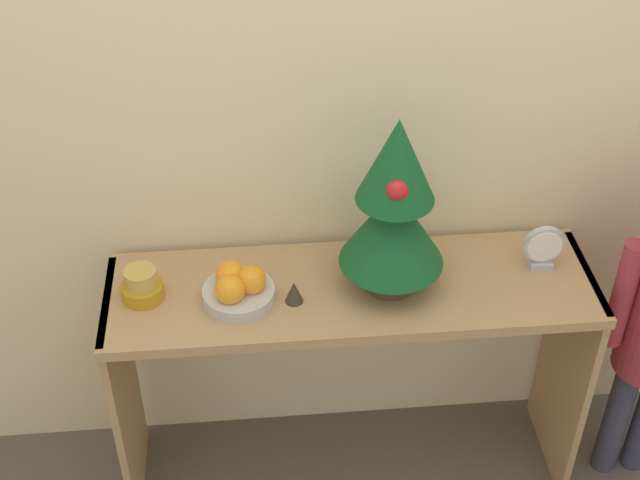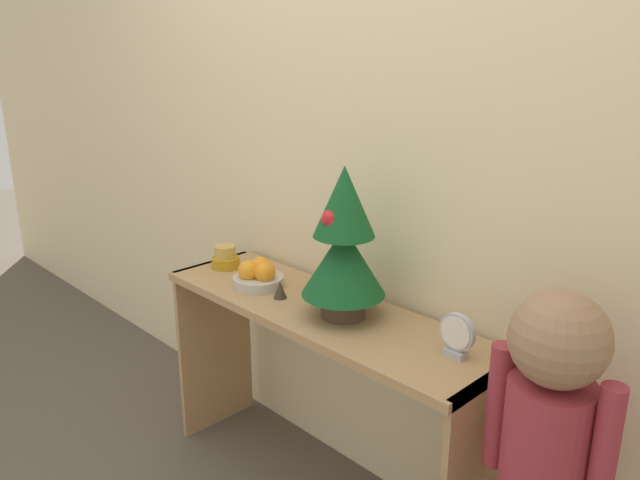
{
  "view_description": "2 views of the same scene",
  "coord_description": "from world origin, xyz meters",
  "px_view_note": "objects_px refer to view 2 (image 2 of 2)",
  "views": [
    {
      "loc": [
        -0.24,
        -1.54,
        2.24
      ],
      "look_at": [
        -0.08,
        0.23,
        0.86
      ],
      "focal_mm": 50.0,
      "sensor_mm": 36.0,
      "label": 1
    },
    {
      "loc": [
        1.36,
        -1.14,
        1.57
      ],
      "look_at": [
        -0.04,
        0.23,
        0.95
      ],
      "focal_mm": 35.0,
      "sensor_mm": 36.0,
      "label": 2
    }
  ],
  "objects_px": {
    "figurine": "(280,289)",
    "desk_clock": "(457,336)",
    "mini_tree": "(344,243)",
    "child_figure": "(547,436)",
    "fruit_bowl": "(258,275)",
    "singing_bowl": "(225,258)"
  },
  "relations": [
    {
      "from": "fruit_bowl",
      "to": "figurine",
      "type": "relative_size",
      "value": 2.94
    },
    {
      "from": "figurine",
      "to": "child_figure",
      "type": "distance_m",
      "value": 0.99
    },
    {
      "from": "desk_clock",
      "to": "mini_tree",
      "type": "bearing_deg",
      "value": -175.96
    },
    {
      "from": "mini_tree",
      "to": "desk_clock",
      "type": "bearing_deg",
      "value": 4.04
    },
    {
      "from": "mini_tree",
      "to": "singing_bowl",
      "type": "bearing_deg",
      "value": 179.94
    },
    {
      "from": "figurine",
      "to": "child_figure",
      "type": "bearing_deg",
      "value": -1.43
    },
    {
      "from": "fruit_bowl",
      "to": "figurine",
      "type": "distance_m",
      "value": 0.14
    },
    {
      "from": "figurine",
      "to": "mini_tree",
      "type": "bearing_deg",
      "value": 10.9
    },
    {
      "from": "singing_bowl",
      "to": "child_figure",
      "type": "height_order",
      "value": "child_figure"
    },
    {
      "from": "singing_bowl",
      "to": "figurine",
      "type": "xyz_separation_m",
      "value": [
        0.38,
        -0.05,
        -0.01
      ]
    },
    {
      "from": "mini_tree",
      "to": "desk_clock",
      "type": "height_order",
      "value": "mini_tree"
    },
    {
      "from": "desk_clock",
      "to": "fruit_bowl",
      "type": "bearing_deg",
      "value": -175.69
    },
    {
      "from": "fruit_bowl",
      "to": "child_figure",
      "type": "xyz_separation_m",
      "value": [
        1.13,
        -0.04,
        -0.09
      ]
    },
    {
      "from": "mini_tree",
      "to": "desk_clock",
      "type": "xyz_separation_m",
      "value": [
        0.41,
        0.03,
        -0.18
      ]
    },
    {
      "from": "singing_bowl",
      "to": "desk_clock",
      "type": "relative_size",
      "value": 0.83
    },
    {
      "from": "singing_bowl",
      "to": "figurine",
      "type": "distance_m",
      "value": 0.39
    },
    {
      "from": "singing_bowl",
      "to": "child_figure",
      "type": "xyz_separation_m",
      "value": [
        1.37,
        -0.07,
        -0.09
      ]
    },
    {
      "from": "figurine",
      "to": "desk_clock",
      "type": "bearing_deg",
      "value": 6.68
    },
    {
      "from": "mini_tree",
      "to": "fruit_bowl",
      "type": "relative_size",
      "value": 2.66
    },
    {
      "from": "singing_bowl",
      "to": "child_figure",
      "type": "relative_size",
      "value": 0.1
    },
    {
      "from": "fruit_bowl",
      "to": "child_figure",
      "type": "height_order",
      "value": "child_figure"
    },
    {
      "from": "fruit_bowl",
      "to": "desk_clock",
      "type": "bearing_deg",
      "value": 4.31
    }
  ]
}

